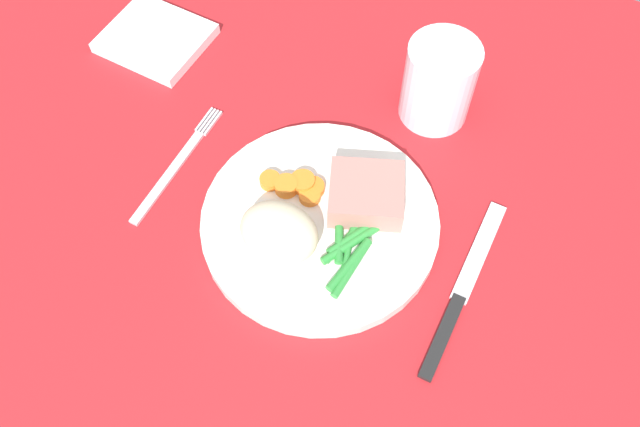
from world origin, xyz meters
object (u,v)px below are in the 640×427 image
(knife, at_px, (462,291))
(water_glass, at_px, (438,86))
(dinner_plate, at_px, (320,222))
(napkin, at_px, (156,38))
(meat_portion, at_px, (366,194))
(fork, at_px, (177,164))

(knife, xyz_separation_m, water_glass, (-0.11, 0.20, 0.04))
(dinner_plate, xyz_separation_m, napkin, (-0.29, 0.14, -0.00))
(knife, relative_size, water_glass, 2.13)
(meat_portion, bearing_deg, fork, -168.79)
(water_glass, distance_m, napkin, 0.35)
(knife, bearing_deg, dinner_plate, 177.79)
(napkin, bearing_deg, dinner_plate, -25.42)
(water_glass, bearing_deg, napkin, -171.21)
(napkin, bearing_deg, meat_portion, -17.31)
(dinner_plate, xyz_separation_m, fork, (-0.17, -0.00, -0.01))
(dinner_plate, height_order, meat_portion, meat_portion)
(dinner_plate, distance_m, water_glass, 0.20)
(fork, bearing_deg, meat_portion, 7.68)
(fork, bearing_deg, napkin, 127.08)
(dinner_plate, bearing_deg, fork, -179.15)
(meat_portion, xyz_separation_m, water_glass, (0.01, 0.15, 0.01))
(napkin, bearing_deg, fork, -49.39)
(fork, distance_m, knife, 0.33)
(fork, height_order, napkin, napkin)
(meat_portion, height_order, fork, meat_portion)
(water_glass, bearing_deg, fork, -138.24)
(dinner_plate, relative_size, water_glass, 2.51)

